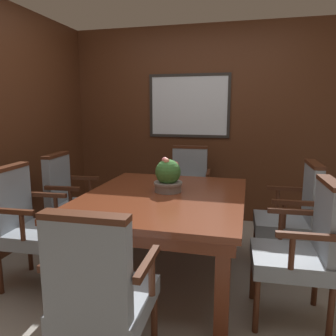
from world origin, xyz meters
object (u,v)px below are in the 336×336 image
at_px(chair_left_near, 28,221).
at_px(chair_right_far, 294,213).
at_px(chair_head_far, 188,185).
at_px(dining_table, 164,205).
at_px(potted_plant, 168,176).
at_px(chair_left_far, 71,198).
at_px(chair_right_near, 304,246).
at_px(chair_head_near, 100,292).

distance_m(chair_left_near, chair_right_far, 2.25).
bearing_deg(chair_head_far, dining_table, -93.25).
xyz_separation_m(chair_left_near, potted_plant, (1.05, 0.49, 0.33)).
bearing_deg(chair_left_far, chair_right_near, -111.91).
xyz_separation_m(dining_table, chair_right_far, (1.08, 0.37, -0.10)).
height_order(chair_head_far, potted_plant, potted_plant).
bearing_deg(chair_right_far, chair_head_far, -128.98).
height_order(chair_right_far, chair_left_far, same).
xyz_separation_m(chair_right_near, chair_head_near, (-1.07, -0.84, 0.00)).
bearing_deg(potted_plant, chair_head_far, 90.89).
bearing_deg(potted_plant, chair_left_near, -155.02).
height_order(chair_left_near, chair_left_far, same).
bearing_deg(chair_head_far, chair_head_near, -93.89).
xyz_separation_m(dining_table, chair_right_near, (1.06, -0.35, -0.10)).
bearing_deg(chair_left_near, dining_table, -73.17).
distance_m(chair_left_near, chair_left_far, 0.71).
relative_size(chair_left_near, chair_left_far, 1.00).
xyz_separation_m(chair_right_near, chair_left_far, (-2.13, 0.68, 0.00)).
relative_size(dining_table, chair_head_far, 1.60).
height_order(chair_right_near, chair_left_near, same).
bearing_deg(potted_plant, chair_head_near, -91.13).
bearing_deg(chair_head_near, chair_right_near, -143.65).
xyz_separation_m(dining_table, chair_left_far, (-1.07, 0.34, -0.10)).
relative_size(chair_head_far, chair_left_near, 1.00).
bearing_deg(chair_left_near, chair_right_near, -92.05).
xyz_separation_m(dining_table, chair_head_near, (-0.02, -1.18, -0.10)).
bearing_deg(chair_right_near, chair_head_far, -148.07).
relative_size(chair_right_near, chair_head_far, 1.00).
distance_m(dining_table, chair_right_near, 1.12).
height_order(chair_head_near, potted_plant, potted_plant).
distance_m(chair_head_near, potted_plant, 1.34).
bearing_deg(chair_left_far, chair_head_near, -149.37).
bearing_deg(chair_head_far, chair_right_far, -40.68).
distance_m(chair_right_far, chair_head_near, 1.90).
relative_size(chair_right_far, chair_left_far, 1.00).
bearing_deg(chair_head_near, potted_plant, -92.64).
distance_m(chair_right_near, potted_plant, 1.19).
xyz_separation_m(chair_right_far, chair_left_far, (-2.15, -0.03, 0.00)).
relative_size(chair_left_near, chair_right_far, 1.00).
distance_m(chair_left_near, potted_plant, 1.20).
height_order(dining_table, chair_head_near, chair_head_near).
xyz_separation_m(chair_left_far, chair_head_near, (1.05, -1.52, 0.00)).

